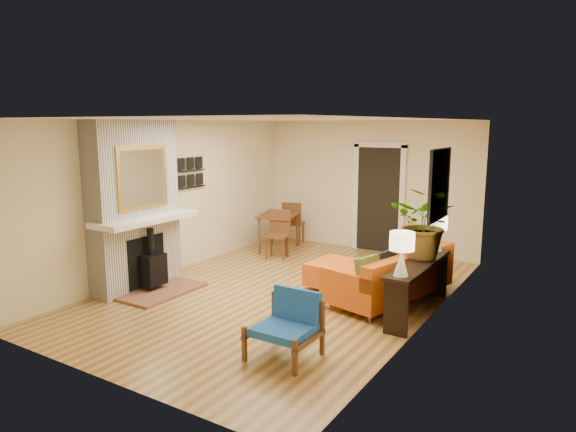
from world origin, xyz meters
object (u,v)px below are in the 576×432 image
at_px(ottoman, 338,273).
at_px(lamp_near, 402,249).
at_px(sofa, 394,276).
at_px(houseplant, 426,223).
at_px(dining_table, 282,221).
at_px(lamp_far, 437,228).
at_px(console_table, 419,273).
at_px(blue_chair, 288,321).

relative_size(ottoman, lamp_near, 1.62).
height_order(sofa, ottoman, sofa).
height_order(sofa, houseplant, houseplant).
xyz_separation_m(dining_table, lamp_far, (3.46, -1.29, 0.46)).
relative_size(console_table, houseplant, 1.88).
bearing_deg(dining_table, houseplant, -27.37).
relative_size(lamp_near, houseplant, 0.55).
bearing_deg(sofa, console_table, -38.16).
xyz_separation_m(console_table, lamp_near, (0.00, -0.73, 0.49)).
bearing_deg(lamp_near, dining_table, 141.62).
distance_m(sofa, ottoman, 0.96).
distance_m(console_table, lamp_far, 0.87).
bearing_deg(houseplant, ottoman, 171.36).
bearing_deg(houseplant, lamp_far, 88.84).
distance_m(console_table, houseplant, 0.68).
distance_m(sofa, dining_table, 3.41).
relative_size(dining_table, lamp_near, 3.23).
relative_size(blue_chair, dining_table, 0.41).
bearing_deg(lamp_far, console_table, -90.00).
bearing_deg(lamp_far, blue_chair, -107.07).
height_order(sofa, lamp_near, lamp_near).
bearing_deg(lamp_near, blue_chair, -123.63).
relative_size(sofa, ottoman, 2.55).
bearing_deg(lamp_far, lamp_near, -90.00).
height_order(lamp_near, lamp_far, same).
height_order(sofa, lamp_far, lamp_far).
height_order(blue_chair, dining_table, dining_table).
xyz_separation_m(ottoman, lamp_far, (1.42, 0.28, 0.83)).
height_order(console_table, lamp_far, lamp_far).
bearing_deg(ottoman, console_table, -17.18).
relative_size(sofa, dining_table, 1.28).
bearing_deg(ottoman, blue_chair, -76.14).
relative_size(ottoman, console_table, 0.47).
bearing_deg(blue_chair, sofa, 81.54).
bearing_deg(blue_chair, console_table, 67.25).
height_order(blue_chair, lamp_far, lamp_far).
bearing_deg(ottoman, sofa, -3.89).
xyz_separation_m(ottoman, blue_chair, (0.60, -2.41, 0.15)).
bearing_deg(lamp_far, sofa, -144.16).
bearing_deg(dining_table, blue_chair, -56.56).
relative_size(dining_table, houseplant, 1.77).
relative_size(sofa, lamp_far, 4.14).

